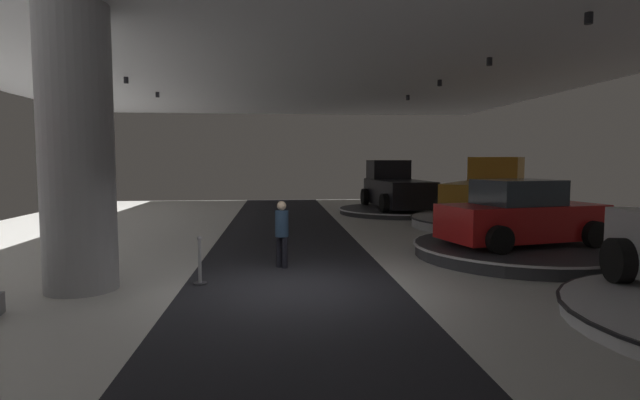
{
  "coord_description": "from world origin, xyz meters",
  "views": [
    {
      "loc": [
        -0.29,
        -9.57,
        2.55
      ],
      "look_at": [
        0.95,
        4.52,
        1.4
      ],
      "focal_mm": 27.51,
      "sensor_mm": 36.0,
      "label": 1
    }
  ],
  "objects_px": {
    "visitor_walking_near": "(282,230)",
    "pickup_truck_deep_right": "(396,188)",
    "display_platform_far_right": "(486,222)",
    "pickup_truck_far_right": "(488,192)",
    "display_platform_deep_right": "(398,210)",
    "display_car_mid_right": "(521,215)",
    "display_platform_mid_right": "(520,250)",
    "column_left": "(77,150)"
  },
  "relations": [
    {
      "from": "display_platform_mid_right",
      "to": "visitor_walking_near",
      "type": "bearing_deg",
      "value": -173.05
    },
    {
      "from": "column_left",
      "to": "visitor_walking_near",
      "type": "distance_m",
      "value": 4.66
    },
    {
      "from": "pickup_truck_deep_right",
      "to": "pickup_truck_far_right",
      "type": "relative_size",
      "value": 0.98
    },
    {
      "from": "display_platform_mid_right",
      "to": "display_platform_deep_right",
      "type": "bearing_deg",
      "value": 93.34
    },
    {
      "from": "display_platform_mid_right",
      "to": "display_platform_far_right",
      "type": "height_order",
      "value": "display_platform_far_right"
    },
    {
      "from": "pickup_truck_deep_right",
      "to": "display_car_mid_right",
      "type": "xyz_separation_m",
      "value": [
        0.62,
        -11.08,
        -0.09
      ]
    },
    {
      "from": "display_platform_far_right",
      "to": "visitor_walking_near",
      "type": "bearing_deg",
      "value": -140.61
    },
    {
      "from": "column_left",
      "to": "display_platform_deep_right",
      "type": "height_order",
      "value": "column_left"
    },
    {
      "from": "column_left",
      "to": "display_platform_deep_right",
      "type": "bearing_deg",
      "value": 53.79
    },
    {
      "from": "display_platform_deep_right",
      "to": "display_platform_mid_right",
      "type": "distance_m",
      "value": 10.77
    },
    {
      "from": "column_left",
      "to": "display_platform_far_right",
      "type": "distance_m",
      "value": 14.48
    },
    {
      "from": "pickup_truck_deep_right",
      "to": "display_car_mid_right",
      "type": "distance_m",
      "value": 11.1
    },
    {
      "from": "visitor_walking_near",
      "to": "pickup_truck_deep_right",
      "type": "bearing_deg",
      "value": 64.49
    },
    {
      "from": "column_left",
      "to": "visitor_walking_near",
      "type": "relative_size",
      "value": 3.46
    },
    {
      "from": "column_left",
      "to": "pickup_truck_deep_right",
      "type": "xyz_separation_m",
      "value": [
        9.6,
        13.46,
        -1.56
      ]
    },
    {
      "from": "display_car_mid_right",
      "to": "display_platform_deep_right",
      "type": "bearing_deg",
      "value": 93.18
    },
    {
      "from": "display_platform_far_right",
      "to": "pickup_truck_far_right",
      "type": "relative_size",
      "value": 1.03
    },
    {
      "from": "display_platform_far_right",
      "to": "pickup_truck_deep_right",
      "type": "bearing_deg",
      "value": 111.81
    },
    {
      "from": "display_car_mid_right",
      "to": "visitor_walking_near",
      "type": "xyz_separation_m",
      "value": [
        -6.26,
        -0.76,
        -0.2
      ]
    },
    {
      "from": "pickup_truck_deep_right",
      "to": "visitor_walking_near",
      "type": "height_order",
      "value": "pickup_truck_deep_right"
    },
    {
      "from": "display_platform_deep_right",
      "to": "visitor_walking_near",
      "type": "height_order",
      "value": "visitor_walking_near"
    },
    {
      "from": "display_platform_deep_right",
      "to": "pickup_truck_deep_right",
      "type": "bearing_deg",
      "value": 93.19
    },
    {
      "from": "display_platform_deep_right",
      "to": "visitor_walking_near",
      "type": "xyz_separation_m",
      "value": [
        -5.67,
        -11.52,
        0.76
      ]
    },
    {
      "from": "display_platform_mid_right",
      "to": "pickup_truck_far_right",
      "type": "xyz_separation_m",
      "value": [
        1.71,
        5.91,
        1.13
      ]
    },
    {
      "from": "column_left",
      "to": "display_platform_mid_right",
      "type": "distance_m",
      "value": 10.83
    },
    {
      "from": "display_platform_far_right",
      "to": "visitor_walking_near",
      "type": "height_order",
      "value": "visitor_walking_near"
    },
    {
      "from": "visitor_walking_near",
      "to": "display_platform_mid_right",
      "type": "bearing_deg",
      "value": 6.95
    },
    {
      "from": "display_platform_deep_right",
      "to": "display_car_mid_right",
      "type": "distance_m",
      "value": 10.82
    },
    {
      "from": "display_car_mid_right",
      "to": "visitor_walking_near",
      "type": "height_order",
      "value": "display_car_mid_right"
    },
    {
      "from": "column_left",
      "to": "pickup_truck_deep_right",
      "type": "height_order",
      "value": "column_left"
    },
    {
      "from": "column_left",
      "to": "display_platform_mid_right",
      "type": "bearing_deg",
      "value": 13.14
    },
    {
      "from": "pickup_truck_far_right",
      "to": "display_platform_deep_right",
      "type": "bearing_deg",
      "value": 115.8
    },
    {
      "from": "display_car_mid_right",
      "to": "display_platform_far_right",
      "type": "xyz_separation_m",
      "value": [
        1.55,
        5.66,
        -0.89
      ]
    },
    {
      "from": "pickup_truck_deep_right",
      "to": "column_left",
      "type": "bearing_deg",
      "value": -125.5
    },
    {
      "from": "display_platform_deep_right",
      "to": "display_platform_mid_right",
      "type": "bearing_deg",
      "value": -86.66
    },
    {
      "from": "display_platform_deep_right",
      "to": "column_left",
      "type": "bearing_deg",
      "value": -126.21
    },
    {
      "from": "display_platform_mid_right",
      "to": "visitor_walking_near",
      "type": "distance_m",
      "value": 6.38
    },
    {
      "from": "pickup_truck_deep_right",
      "to": "pickup_truck_far_right",
      "type": "xyz_separation_m",
      "value": [
        2.36,
        -5.16,
        0.12
      ]
    },
    {
      "from": "display_platform_mid_right",
      "to": "pickup_truck_deep_right",
      "type": "bearing_deg",
      "value": 93.34
    },
    {
      "from": "display_platform_mid_right",
      "to": "display_car_mid_right",
      "type": "xyz_separation_m",
      "value": [
        -0.03,
        -0.01,
        0.92
      ]
    },
    {
      "from": "display_platform_far_right",
      "to": "visitor_walking_near",
      "type": "distance_m",
      "value": 10.14
    },
    {
      "from": "pickup_truck_deep_right",
      "to": "visitor_walking_near",
      "type": "bearing_deg",
      "value": -115.51
    }
  ]
}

